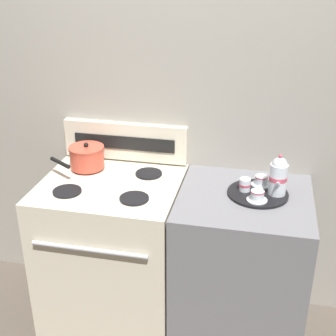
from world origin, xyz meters
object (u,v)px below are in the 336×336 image
Objects in this scene: serving_tray at (258,193)px; teacup_left at (261,181)px; stove at (114,252)px; creamer_jug at (245,185)px; teapot at (278,176)px; teacup_right at (257,196)px; saucepan at (87,157)px.

serving_tray is 0.10m from teacup_left.
creamer_jug is (0.74, 0.04, 0.51)m from stove.
teapot reaches higher than creamer_jug.
teacup_left is at bearing 134.68° from teapot.
teacup_right is at bearing -94.39° from teacup_left.
teapot is at bearing 44.34° from teacup_right.
teapot is at bearing 2.58° from stove.
stove is 0.93m from serving_tray.
teacup_right is 1.56× the size of creamer_jug.
stove is 1.07m from teapot.
teapot reaches higher than serving_tray.
teacup_left is at bearing 44.28° from creamer_jug.
teacup_right is (0.99, -0.20, -0.04)m from saucepan.
teacup_left is at bearing -1.40° from saucepan.
teapot is at bearing -45.32° from teacup_left.
serving_tray is 0.08m from creamer_jug.
serving_tray is at bearing -6.49° from saucepan.
teacup_left and teacup_right have the same top height.
creamer_jug is at bearing -135.72° from teacup_left.
serving_tray is 3.03× the size of teacup_left.
creamer_jug is at bearing 173.87° from serving_tray.
saucepan is 2.95× the size of teacup_left.
teacup_right is at bearing -11.59° from saucepan.
teacup_left is 0.18m from teacup_right.
saucepan is 1.01m from teacup_right.
saucepan is 0.98× the size of serving_tray.
serving_tray is 0.10m from teacup_right.
saucepan reaches higher than stove.
teacup_left is 0.12m from creamer_jug.
serving_tray is 0.15m from teapot.
serving_tray is (0.81, 0.04, 0.46)m from stove.
teapot is 0.14m from teacup_left.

